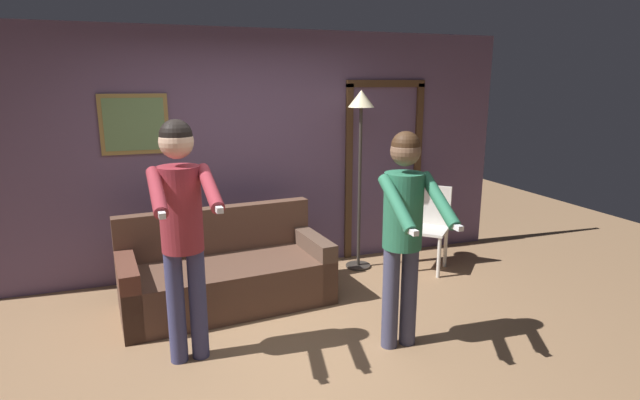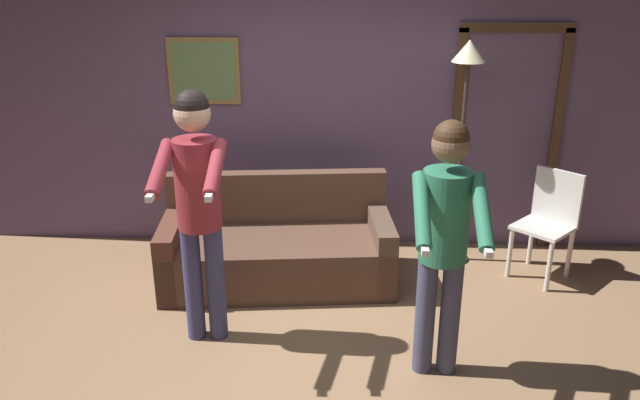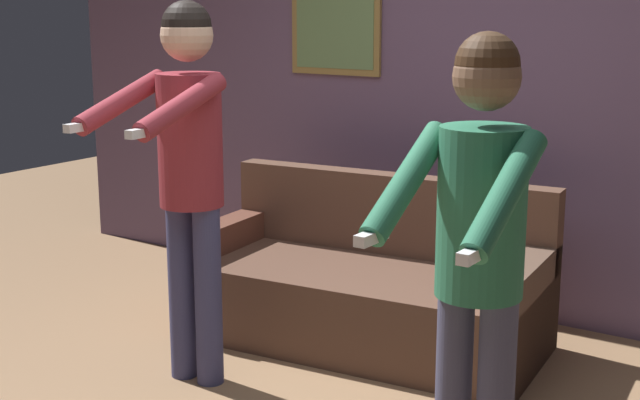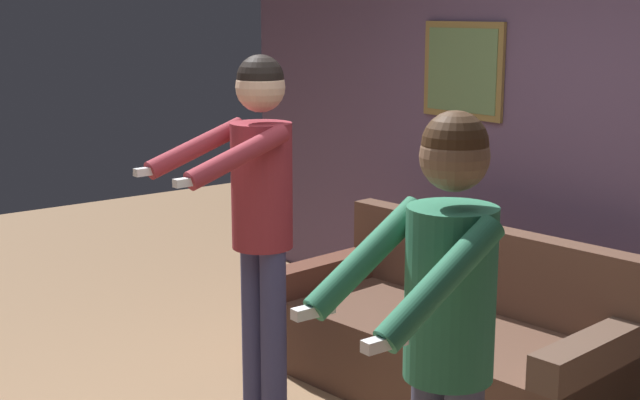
% 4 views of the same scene
% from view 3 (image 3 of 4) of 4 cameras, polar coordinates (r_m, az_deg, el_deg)
% --- Properties ---
extents(back_wall_assembly, '(6.40, 0.10, 2.60)m').
position_cam_3_polar(back_wall_assembly, '(5.24, 10.39, 6.87)').
color(back_wall_assembly, '#614B69').
rests_on(back_wall_assembly, ground_plane).
extents(couch, '(1.97, 1.03, 0.87)m').
position_cam_3_polar(couch, '(4.84, 2.96, -5.85)').
color(couch, brown).
rests_on(couch, ground_plane).
extents(person_standing_left, '(0.46, 0.75, 1.81)m').
position_cam_3_polar(person_standing_left, '(4.16, -8.47, 2.92)').
color(person_standing_left, '#3B3C68').
rests_on(person_standing_left, ground_plane).
extents(person_standing_right, '(0.44, 0.66, 1.71)m').
position_cam_3_polar(person_standing_right, '(3.04, 10.10, -2.25)').
color(person_standing_right, '#42435F').
rests_on(person_standing_right, ground_plane).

